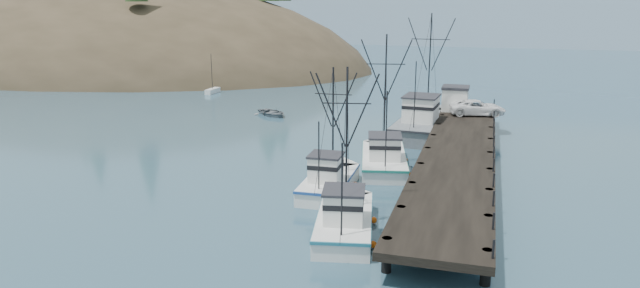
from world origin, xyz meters
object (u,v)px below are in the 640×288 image
at_px(trawler_near, 345,218).
at_px(pier_shed, 455,98).
at_px(pier, 458,153).
at_px(work_vessel, 424,123).
at_px(trawler_far, 384,158).
at_px(pickup_truck, 477,108).
at_px(trawler_mid, 330,180).
at_px(motorboat, 272,116).

xyz_separation_m(trawler_near, pier_shed, (4.67, 33.06, 2.60)).
distance_m(pier, work_vessel, 14.56).
xyz_separation_m(trawler_far, pickup_truck, (7.45, 16.03, 2.01)).
relative_size(trawler_mid, pickup_truck, 1.64).
relative_size(trawler_far, work_vessel, 0.74).
xyz_separation_m(pier_shed, motorboat, (-22.64, 0.39, -3.42)).
bearing_deg(pickup_truck, trawler_near, 154.41).
relative_size(pier, motorboat, 8.82).
bearing_deg(trawler_far, motorboat, 133.71).
height_order(trawler_far, work_vessel, work_vessel).
xyz_separation_m(pier, work_vessel, (-4.45, 13.85, -0.46)).
height_order(trawler_near, trawler_far, trawler_far).
relative_size(pier, pickup_truck, 7.32).
bearing_deg(trawler_mid, motorboat, 119.74).
bearing_deg(trawler_near, pier, 67.71).
height_order(trawler_near, trawler_mid, trawler_near).
distance_m(pier, motorboat, 30.39).
relative_size(pier_shed, motorboat, 0.64).
bearing_deg(pier, pier_shed, 94.76).
distance_m(work_vessel, pier_shed, 5.54).
height_order(trawler_mid, work_vessel, work_vessel).
bearing_deg(pier_shed, motorboat, 179.02).
height_order(trawler_far, pier_shed, trawler_far).
height_order(work_vessel, pier_shed, work_vessel).
distance_m(pier, pier_shed, 18.14).
bearing_deg(pier_shed, pier, -85.24).
bearing_deg(motorboat, pier_shed, -54.76).
height_order(pier_shed, pickup_truck, pier_shed).
relative_size(pier, trawler_mid, 4.47).
bearing_deg(trawler_far, pier, 1.74).
bearing_deg(work_vessel, pier_shed, 54.54).
bearing_deg(work_vessel, pier, -72.18).
bearing_deg(work_vessel, trawler_near, -93.40).
xyz_separation_m(work_vessel, motorboat, (-19.68, 4.53, -1.23)).
distance_m(pickup_truck, motorboat, 25.49).
xyz_separation_m(pier, trawler_mid, (-9.20, -7.76, -0.87)).
bearing_deg(trawler_far, trawler_near, -89.21).
relative_size(trawler_near, motorboat, 2.16).
height_order(pier, trawler_mid, trawler_mid).
height_order(trawler_near, work_vessel, work_vessel).
xyz_separation_m(pier_shed, pickup_truck, (2.57, -2.16, -0.58)).
xyz_separation_m(pier, trawler_far, (-6.38, -0.19, -0.87)).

